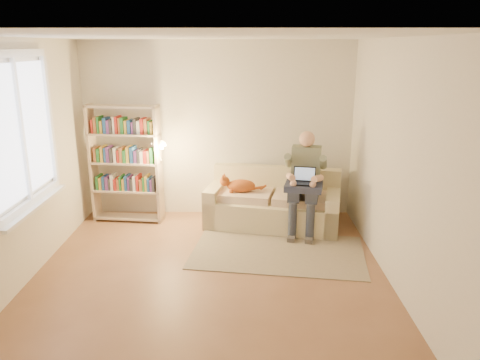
{
  "coord_description": "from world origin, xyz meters",
  "views": [
    {
      "loc": [
        0.38,
        -4.65,
        2.52
      ],
      "look_at": [
        0.34,
        1.0,
        0.89
      ],
      "focal_mm": 35.0,
      "sensor_mm": 36.0,
      "label": 1
    }
  ],
  "objects_px": {
    "cat": "(241,185)",
    "bookshelf": "(126,158)",
    "sofa": "(273,205)",
    "person": "(305,177)",
    "laptop": "(303,179)"
  },
  "relations": [
    {
      "from": "person",
      "to": "cat",
      "type": "xyz_separation_m",
      "value": [
        -0.88,
        0.21,
        -0.18
      ]
    },
    {
      "from": "cat",
      "to": "bookshelf",
      "type": "height_order",
      "value": "bookshelf"
    },
    {
      "from": "sofa",
      "to": "person",
      "type": "distance_m",
      "value": 0.68
    },
    {
      "from": "sofa",
      "to": "cat",
      "type": "bearing_deg",
      "value": -165.21
    },
    {
      "from": "person",
      "to": "bookshelf",
      "type": "relative_size",
      "value": 0.81
    },
    {
      "from": "laptop",
      "to": "bookshelf",
      "type": "distance_m",
      "value": 2.57
    },
    {
      "from": "cat",
      "to": "laptop",
      "type": "height_order",
      "value": "laptop"
    },
    {
      "from": "cat",
      "to": "bookshelf",
      "type": "xyz_separation_m",
      "value": [
        -1.67,
        0.18,
        0.35
      ]
    },
    {
      "from": "sofa",
      "to": "bookshelf",
      "type": "bearing_deg",
      "value": -172.28
    },
    {
      "from": "sofa",
      "to": "laptop",
      "type": "relative_size",
      "value": 5.88
    },
    {
      "from": "laptop",
      "to": "bookshelf",
      "type": "height_order",
      "value": "bookshelf"
    },
    {
      "from": "person",
      "to": "bookshelf",
      "type": "bearing_deg",
      "value": -176.86
    },
    {
      "from": "bookshelf",
      "to": "person",
      "type": "bearing_deg",
      "value": -2.67
    },
    {
      "from": "person",
      "to": "laptop",
      "type": "relative_size",
      "value": 4.1
    },
    {
      "from": "sofa",
      "to": "person",
      "type": "relative_size",
      "value": 1.44
    }
  ]
}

